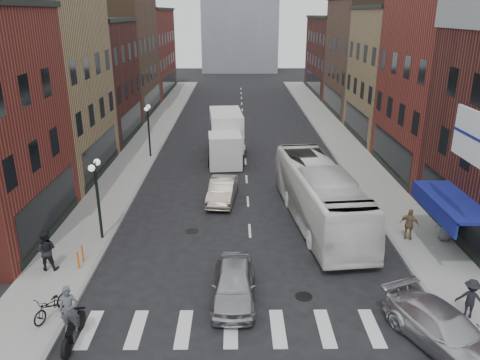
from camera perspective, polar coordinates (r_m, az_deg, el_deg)
name	(u,v)px	position (r m, az deg, el deg)	size (l,w,h in m)	color
ground	(253,283)	(20.15, 1.60, -12.46)	(160.00, 160.00, 0.00)	black
sidewalk_left	(146,143)	(41.21, -11.41, 4.39)	(3.00, 74.00, 0.15)	gray
sidewalk_right	(342,143)	(41.49, 12.39, 4.42)	(3.00, 74.00, 0.15)	gray
curb_left	(163,144)	(40.98, -9.33, 4.32)	(0.20, 74.00, 0.16)	gray
curb_right	(325,144)	(41.21, 10.34, 4.35)	(0.20, 74.00, 0.16)	gray
crosswalk_stripes	(256,329)	(17.69, 1.94, -17.65)	(12.00, 2.20, 0.01)	silver
bldg_left_mid_a	(18,86)	(34.48, -25.41, 10.26)	(10.30, 10.20, 12.30)	#9F8558
bldg_left_mid_b	(71,81)	(43.81, -19.92, 11.31)	(10.30, 10.20, 10.30)	#421917
bldg_left_far_a	(103,52)	(54.12, -16.34, 14.69)	(10.30, 12.20, 13.30)	brown
bldg_left_far_b	(131,52)	(67.76, -13.10, 14.99)	(10.30, 16.20, 11.30)	maroon
bldg_right_mid_a	(476,70)	(34.95, 26.81, 11.83)	(10.30, 10.20, 14.30)	maroon
bldg_right_mid_b	(417,75)	(44.22, 20.78, 11.93)	(10.30, 10.20, 11.30)	#9F8558
bldg_right_far_a	(381,57)	(54.54, 16.78, 14.16)	(10.30, 12.20, 12.30)	brown
bldg_right_far_b	(350,55)	(68.10, 13.29, 14.58)	(10.30, 16.20, 10.30)	#421917
awning_blue	(448,202)	(23.23, 24.03, -2.48)	(1.80, 5.00, 0.78)	navy
billboard_sign	(475,138)	(20.36, 26.73, 4.55)	(1.52, 3.00, 3.70)	black
streetlamp_near	(97,186)	(23.43, -17.09, -0.66)	(0.32, 1.22, 4.11)	black
streetlamp_far	(148,121)	(36.52, -11.13, 7.03)	(0.32, 1.22, 4.11)	black
bike_rack	(80,257)	(22.09, -18.88, -8.88)	(0.08, 0.68, 0.80)	#D8590C
box_truck	(226,136)	(36.30, -1.75, 5.33)	(2.82, 8.01, 3.41)	white
motorcycle_rider	(71,317)	(17.40, -19.96, -15.47)	(0.66, 2.21, 2.25)	black
transit_bus	(319,195)	(25.26, 9.66, -1.81)	(2.64, 11.27, 3.14)	white
sedan_left_near	(234,284)	(18.78, -0.76, -12.53)	(1.69, 4.19, 1.43)	#A6A6AA
sedan_left_far	(222,190)	(28.02, -2.19, -1.27)	(1.45, 4.17, 1.37)	#C0B29C
curb_car	(445,330)	(17.87, 23.67, -16.44)	(1.91, 4.69, 1.36)	silver
parked_bicycle	(51,305)	(19.06, -22.02, -13.99)	(0.61, 1.76, 0.93)	black
ped_left_solo	(46,250)	(22.04, -22.56, -7.92)	(0.89, 0.51, 1.83)	black
ped_right_a	(471,298)	(19.49, 26.29, -12.82)	(0.99, 0.49, 1.53)	black
ped_right_b	(410,225)	(24.43, 19.97, -5.12)	(0.94, 0.47, 1.61)	olive
ped_right_c	(446,223)	(24.99, 23.86, -4.82)	(0.89, 0.58, 1.83)	#54555B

